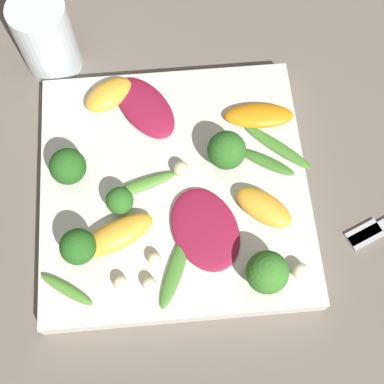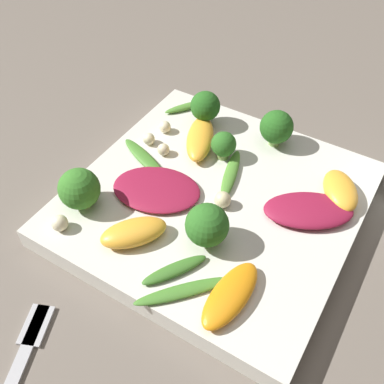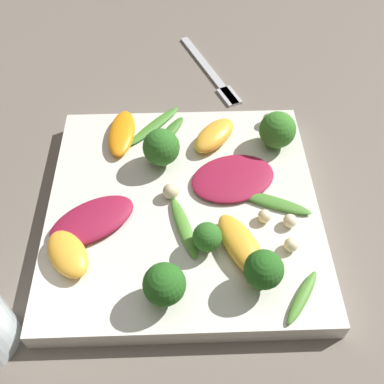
{
  "view_description": "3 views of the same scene",
  "coord_description": "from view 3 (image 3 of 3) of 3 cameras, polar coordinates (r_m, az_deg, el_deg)",
  "views": [
    {
      "loc": [
        0.0,
        0.22,
        0.55
      ],
      "look_at": [
        -0.02,
        0.01,
        0.03
      ],
      "focal_mm": 50.0,
      "sensor_mm": 36.0,
      "label": 1
    },
    {
      "loc": [
        -0.29,
        -0.15,
        0.37
      ],
      "look_at": [
        -0.02,
        0.02,
        0.04
      ],
      "focal_mm": 42.0,
      "sensor_mm": 36.0,
      "label": 2
    },
    {
      "loc": [
        0.29,
        -0.0,
        0.4
      ],
      "look_at": [
        -0.0,
        0.01,
        0.04
      ],
      "focal_mm": 42.0,
      "sensor_mm": 36.0,
      "label": 3
    }
  ],
  "objects": [
    {
      "name": "arugula_sprig_3",
      "position": [
        0.45,
        -1.26,
        -4.47
      ],
      "size": [
        0.08,
        0.03,
        0.01
      ],
      "color": "#518E33",
      "rests_on": "plate"
    },
    {
      "name": "broccoli_floret_1",
      "position": [
        0.4,
        -3.52,
        -11.66
      ],
      "size": [
        0.04,
        0.04,
        0.04
      ],
      "color": "#84AD5B",
      "rests_on": "plate"
    },
    {
      "name": "macadamia_nut_0",
      "position": [
        0.46,
        12.34,
        -3.59
      ],
      "size": [
        0.01,
        0.01,
        0.01
      ],
      "color": "beige",
      "rests_on": "plate"
    },
    {
      "name": "macadamia_nut_3",
      "position": [
        0.46,
        9.21,
        -3.04
      ],
      "size": [
        0.01,
        0.01,
        0.01
      ],
      "color": "beige",
      "rests_on": "plate"
    },
    {
      "name": "orange_segment_0",
      "position": [
        0.44,
        -15.5,
        -7.59
      ],
      "size": [
        0.07,
        0.06,
        0.02
      ],
      "color": "#FCAD33",
      "rests_on": "plate"
    },
    {
      "name": "orange_segment_1",
      "position": [
        0.43,
        6.38,
        -6.85
      ],
      "size": [
        0.09,
        0.06,
        0.02
      ],
      "color": "#FCAD33",
      "rests_on": "plate"
    },
    {
      "name": "macadamia_nut_4",
      "position": [
        0.56,
        9.81,
        9.09
      ],
      "size": [
        0.02,
        0.02,
        0.02
      ],
      "color": "beige",
      "rests_on": "plate"
    },
    {
      "name": "plate",
      "position": [
        0.48,
        -1.1,
        -2.18
      ],
      "size": [
        0.28,
        0.28,
        0.02
      ],
      "color": "silver",
      "rests_on": "ground_plane"
    },
    {
      "name": "radicchio_leaf_1",
      "position": [
        0.49,
        5.22,
        1.79
      ],
      "size": [
        0.09,
        0.11,
        0.01
      ],
      "color": "maroon",
      "rests_on": "plate"
    },
    {
      "name": "broccoli_floret_4",
      "position": [
        0.43,
        1.95,
        -5.79
      ],
      "size": [
        0.03,
        0.03,
        0.03
      ],
      "color": "#7A9E51",
      "rests_on": "plate"
    },
    {
      "name": "orange_segment_2",
      "position": [
        0.54,
        -8.91,
        7.41
      ],
      "size": [
        0.08,
        0.04,
        0.01
      ],
      "color": "orange",
      "rests_on": "plate"
    },
    {
      "name": "arugula_sprig_4",
      "position": [
        0.42,
        13.84,
        -12.82
      ],
      "size": [
        0.06,
        0.04,
        0.01
      ],
      "color": "#518E33",
      "rests_on": "plate"
    },
    {
      "name": "ground_plane",
      "position": [
        0.49,
        -1.08,
        -3.01
      ],
      "size": [
        2.4,
        2.4,
        0.0
      ],
      "primitive_type": "plane",
      "color": "#6B6056"
    },
    {
      "name": "orange_segment_3",
      "position": [
        0.53,
        2.85,
        7.19
      ],
      "size": [
        0.07,
        0.06,
        0.02
      ],
      "color": "#FCAD33",
      "rests_on": "plate"
    },
    {
      "name": "macadamia_nut_2",
      "position": [
        0.45,
        12.5,
        -6.54
      ],
      "size": [
        0.01,
        0.01,
        0.01
      ],
      "color": "beige",
      "rests_on": "plate"
    },
    {
      "name": "broccoli_floret_0",
      "position": [
        0.49,
        -3.91,
        5.64
      ],
      "size": [
        0.04,
        0.04,
        0.05
      ],
      "color": "#84AD5B",
      "rests_on": "plate"
    },
    {
      "name": "arugula_sprig_1",
      "position": [
        0.48,
        10.14,
        -1.27
      ],
      "size": [
        0.05,
        0.08,
        0.01
      ],
      "color": "#47842D",
      "rests_on": "plate"
    },
    {
      "name": "fork",
      "position": [
        0.66,
        2.82,
        14.53
      ],
      "size": [
        0.17,
        0.08,
        0.01
      ],
      "color": "#B2B2B7",
      "rests_on": "ground_plane"
    },
    {
      "name": "macadamia_nut_1",
      "position": [
        0.47,
        -2.72,
        0.09
      ],
      "size": [
        0.02,
        0.02,
        0.02
      ],
      "color": "beige",
      "rests_on": "plate"
    },
    {
      "name": "arugula_sprig_0",
      "position": [
        0.55,
        -4.8,
        8.4
      ],
      "size": [
        0.07,
        0.07,
        0.01
      ],
      "color": "#47842D",
      "rests_on": "plate"
    },
    {
      "name": "broccoli_floret_2",
      "position": [
        0.52,
        10.8,
        7.71
      ],
      "size": [
        0.04,
        0.04,
        0.04
      ],
      "color": "#7A9E51",
      "rests_on": "plate"
    },
    {
      "name": "arugula_sprig_2",
      "position": [
        0.54,
        -2.96,
        7.47
      ],
      "size": [
        0.06,
        0.05,
        0.01
      ],
      "color": "#3D7528",
      "rests_on": "plate"
    },
    {
      "name": "broccoli_floret_3",
      "position": [
        0.4,
        9.1,
        -9.76
      ],
      "size": [
        0.04,
        0.04,
        0.04
      ],
      "color": "#84AD5B",
      "rests_on": "plate"
    },
    {
      "name": "radicchio_leaf_0",
      "position": [
        0.46,
        -12.53,
        -3.53
      ],
      "size": [
        0.09,
        0.1,
        0.01
      ],
      "color": "maroon",
      "rests_on": "plate"
    }
  ]
}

